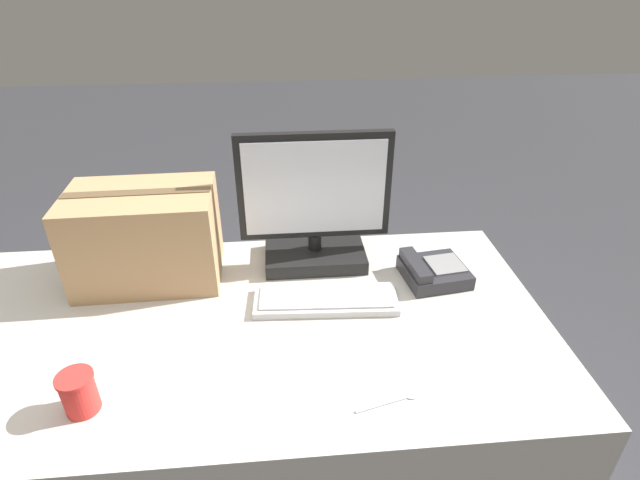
{
  "coord_description": "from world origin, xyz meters",
  "views": [
    {
      "loc": [
        0.15,
        -1.11,
        1.64
      ],
      "look_at": [
        0.26,
        0.18,
        0.87
      ],
      "focal_mm": 28.0,
      "sensor_mm": 36.0,
      "label": 1
    }
  ],
  "objects_px": {
    "paper_cup_right": "(79,393)",
    "spoon": "(397,400)",
    "cardboard_box": "(145,236)",
    "keyboard": "(326,300)",
    "monitor": "(315,214)",
    "desk_phone": "(432,271)"
  },
  "relations": [
    {
      "from": "desk_phone",
      "to": "paper_cup_right",
      "type": "bearing_deg",
      "value": -162.92
    },
    {
      "from": "cardboard_box",
      "to": "desk_phone",
      "type": "bearing_deg",
      "value": -6.33
    },
    {
      "from": "monitor",
      "to": "cardboard_box",
      "type": "distance_m",
      "value": 0.53
    },
    {
      "from": "monitor",
      "to": "keyboard",
      "type": "relative_size",
      "value": 1.12
    },
    {
      "from": "keyboard",
      "to": "monitor",
      "type": "bearing_deg",
      "value": 96.19
    },
    {
      "from": "keyboard",
      "to": "spoon",
      "type": "bearing_deg",
      "value": -68.25
    },
    {
      "from": "monitor",
      "to": "keyboard",
      "type": "bearing_deg",
      "value": -86.89
    },
    {
      "from": "spoon",
      "to": "desk_phone",
      "type": "bearing_deg",
      "value": 50.71
    },
    {
      "from": "keyboard",
      "to": "paper_cup_right",
      "type": "relative_size",
      "value": 4.2
    },
    {
      "from": "keyboard",
      "to": "paper_cup_right",
      "type": "height_order",
      "value": "paper_cup_right"
    },
    {
      "from": "paper_cup_right",
      "to": "spoon",
      "type": "bearing_deg",
      "value": -3.33
    },
    {
      "from": "keyboard",
      "to": "spoon",
      "type": "height_order",
      "value": "keyboard"
    },
    {
      "from": "desk_phone",
      "to": "spoon",
      "type": "height_order",
      "value": "desk_phone"
    },
    {
      "from": "desk_phone",
      "to": "paper_cup_right",
      "type": "height_order",
      "value": "paper_cup_right"
    },
    {
      "from": "spoon",
      "to": "cardboard_box",
      "type": "xyz_separation_m",
      "value": [
        -0.67,
        0.58,
        0.15
      ]
    },
    {
      "from": "desk_phone",
      "to": "spoon",
      "type": "relative_size",
      "value": 1.33
    },
    {
      "from": "keyboard",
      "to": "cardboard_box",
      "type": "bearing_deg",
      "value": 163.13
    },
    {
      "from": "paper_cup_right",
      "to": "spoon",
      "type": "xyz_separation_m",
      "value": [
        0.73,
        -0.04,
        -0.05
      ]
    },
    {
      "from": "spoon",
      "to": "keyboard",
      "type": "bearing_deg",
      "value": 94.17
    },
    {
      "from": "monitor",
      "to": "desk_phone",
      "type": "relative_size",
      "value": 2.26
    },
    {
      "from": "spoon",
      "to": "cardboard_box",
      "type": "relative_size",
      "value": 0.36
    },
    {
      "from": "cardboard_box",
      "to": "monitor",
      "type": "bearing_deg",
      "value": 4.55
    }
  ]
}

